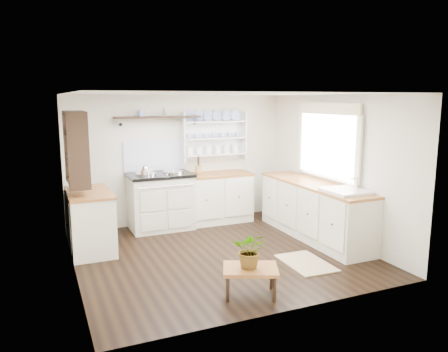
% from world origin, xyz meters
% --- Properties ---
extents(floor, '(4.00, 3.80, 0.01)m').
position_xyz_m(floor, '(0.00, 0.00, 0.00)').
color(floor, black).
rests_on(floor, ground).
extents(wall_back, '(4.00, 0.02, 2.30)m').
position_xyz_m(wall_back, '(0.00, 1.90, 1.15)').
color(wall_back, beige).
rests_on(wall_back, ground).
extents(wall_right, '(0.02, 3.80, 2.30)m').
position_xyz_m(wall_right, '(2.00, 0.00, 1.15)').
color(wall_right, beige).
rests_on(wall_right, ground).
extents(wall_left, '(0.02, 3.80, 2.30)m').
position_xyz_m(wall_left, '(-2.00, 0.00, 1.15)').
color(wall_left, beige).
rests_on(wall_left, ground).
extents(ceiling, '(4.00, 3.80, 0.01)m').
position_xyz_m(ceiling, '(0.00, 0.00, 2.30)').
color(ceiling, white).
rests_on(ceiling, wall_back).
extents(window, '(0.08, 1.55, 1.22)m').
position_xyz_m(window, '(1.95, 0.15, 1.56)').
color(window, white).
rests_on(window, wall_right).
extents(aga_cooker, '(1.09, 0.75, 1.00)m').
position_xyz_m(aga_cooker, '(-0.45, 1.57, 0.49)').
color(aga_cooker, beige).
rests_on(aga_cooker, floor).
extents(back_cabinets, '(1.27, 0.63, 0.90)m').
position_xyz_m(back_cabinets, '(0.60, 1.60, 0.46)').
color(back_cabinets, silver).
rests_on(back_cabinets, floor).
extents(right_cabinets, '(0.62, 2.43, 0.90)m').
position_xyz_m(right_cabinets, '(1.70, 0.10, 0.46)').
color(right_cabinets, silver).
rests_on(right_cabinets, floor).
extents(belfast_sink, '(0.55, 0.60, 0.45)m').
position_xyz_m(belfast_sink, '(1.70, -0.65, 0.80)').
color(belfast_sink, white).
rests_on(belfast_sink, right_cabinets).
extents(left_cabinets, '(0.62, 1.13, 0.90)m').
position_xyz_m(left_cabinets, '(-1.70, 0.90, 0.46)').
color(left_cabinets, silver).
rests_on(left_cabinets, floor).
extents(plate_rack, '(1.20, 0.22, 0.90)m').
position_xyz_m(plate_rack, '(0.65, 1.86, 1.56)').
color(plate_rack, white).
rests_on(plate_rack, wall_back).
extents(high_shelf, '(1.50, 0.29, 0.16)m').
position_xyz_m(high_shelf, '(-0.40, 1.78, 1.91)').
color(high_shelf, black).
rests_on(high_shelf, wall_back).
extents(left_shelving, '(0.28, 0.80, 1.05)m').
position_xyz_m(left_shelving, '(-1.84, 0.90, 1.55)').
color(left_shelving, black).
rests_on(left_shelving, wall_left).
extents(kettle, '(0.18, 0.18, 0.22)m').
position_xyz_m(kettle, '(-0.73, 1.45, 1.04)').
color(kettle, silver).
rests_on(kettle, aga_cooker).
extents(utensil_crock, '(0.12, 0.12, 0.14)m').
position_xyz_m(utensil_crock, '(0.29, 1.68, 0.98)').
color(utensil_crock, '#AC7B3F').
rests_on(utensil_crock, back_cabinets).
extents(center_table, '(0.74, 0.65, 0.34)m').
position_xyz_m(center_table, '(-0.21, -1.40, 0.29)').
color(center_table, brown).
rests_on(center_table, floor).
extents(potted_plant, '(0.50, 0.49, 0.43)m').
position_xyz_m(potted_plant, '(-0.21, -1.40, 0.55)').
color(potted_plant, '#3F7233').
rests_on(potted_plant, center_table).
extents(floor_rug, '(0.57, 0.87, 0.02)m').
position_xyz_m(floor_rug, '(0.94, -0.83, 0.01)').
color(floor_rug, '#7D5D49').
rests_on(floor_rug, floor).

